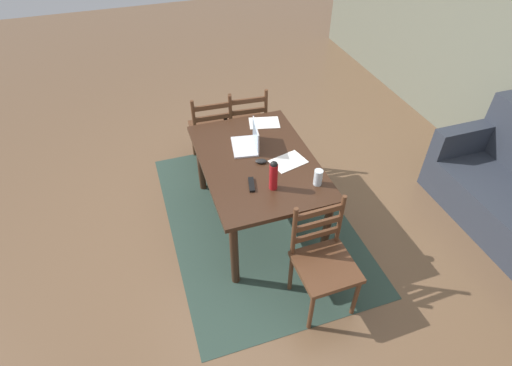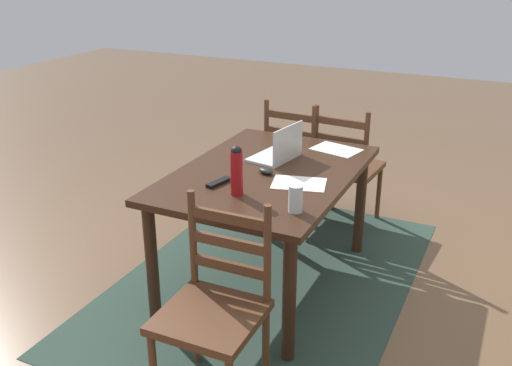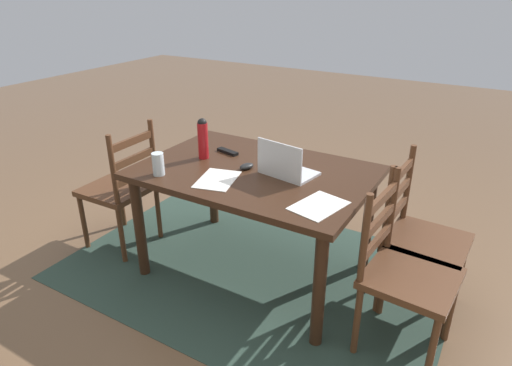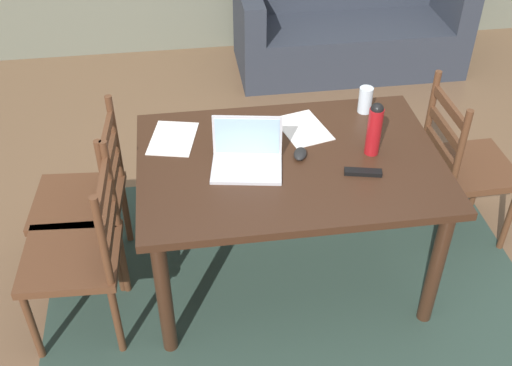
# 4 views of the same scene
# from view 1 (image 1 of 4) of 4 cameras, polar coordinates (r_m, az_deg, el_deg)

# --- Properties ---
(ground_plane) EXTENTS (14.00, 14.00, 0.00)m
(ground_plane) POSITION_cam_1_polar(r_m,az_deg,el_deg) (4.07, 0.21, -5.08)
(ground_plane) COLOR brown
(area_rug) EXTENTS (2.51, 1.70, 0.01)m
(area_rug) POSITION_cam_1_polar(r_m,az_deg,el_deg) (4.07, 0.21, -5.06)
(area_rug) COLOR #2D4238
(area_rug) RESTS_ON ground
(dining_table) EXTENTS (1.43, 0.98, 0.76)m
(dining_table) POSITION_cam_1_polar(r_m,az_deg,el_deg) (3.62, 0.23, 2.14)
(dining_table) COLOR #382114
(dining_table) RESTS_ON ground
(chair_left_far) EXTENTS (0.47, 0.47, 0.95)m
(chair_left_far) POSITION_cam_1_polar(r_m,az_deg,el_deg) (4.56, -1.51, 8.28)
(chair_left_far) COLOR #56331E
(chair_left_far) RESTS_ON ground
(chair_left_near) EXTENTS (0.46, 0.46, 0.95)m
(chair_left_near) POSITION_cam_1_polar(r_m,az_deg,el_deg) (4.48, -6.34, 7.37)
(chair_left_near) COLOR #56331E
(chair_left_near) RESTS_ON ground
(chair_right_far) EXTENTS (0.45, 0.45, 0.95)m
(chair_right_far) POSITION_cam_1_polar(r_m,az_deg,el_deg) (3.18, 9.53, -10.92)
(chair_right_far) COLOR #56331E
(chair_right_far) RESTS_ON ground
(laptop) EXTENTS (0.35, 0.27, 0.23)m
(laptop) POSITION_cam_1_polar(r_m,az_deg,el_deg) (3.68, -0.94, 5.88)
(laptop) COLOR silver
(laptop) RESTS_ON dining_table
(water_bottle) EXTENTS (0.07, 0.07, 0.27)m
(water_bottle) POSITION_cam_1_polar(r_m,az_deg,el_deg) (3.18, 2.49, 1.18)
(water_bottle) COLOR #A81419
(water_bottle) RESTS_ON dining_table
(drinking_glass) EXTENTS (0.07, 0.07, 0.14)m
(drinking_glass) POSITION_cam_1_polar(r_m,az_deg,el_deg) (3.30, 8.78, 0.78)
(drinking_glass) COLOR silver
(drinking_glass) RESTS_ON dining_table
(computer_mouse) EXTENTS (0.09, 0.11, 0.03)m
(computer_mouse) POSITION_cam_1_polar(r_m,az_deg,el_deg) (3.51, 0.72, 3.11)
(computer_mouse) COLOR black
(computer_mouse) RESTS_ON dining_table
(tv_remote) EXTENTS (0.18, 0.08, 0.02)m
(tv_remote) POSITION_cam_1_polar(r_m,az_deg,el_deg) (3.29, -0.64, -0.21)
(tv_remote) COLOR black
(tv_remote) RESTS_ON dining_table
(paper_stack_left) EXTENTS (0.28, 0.34, 0.00)m
(paper_stack_left) POSITION_cam_1_polar(r_m,az_deg,el_deg) (3.54, 4.59, 3.05)
(paper_stack_left) COLOR white
(paper_stack_left) RESTS_ON dining_table
(paper_stack_right) EXTENTS (0.27, 0.34, 0.00)m
(paper_stack_right) POSITION_cam_1_polar(r_m,az_deg,el_deg) (4.04, 1.17, 8.51)
(paper_stack_right) COLOR white
(paper_stack_right) RESTS_ON dining_table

